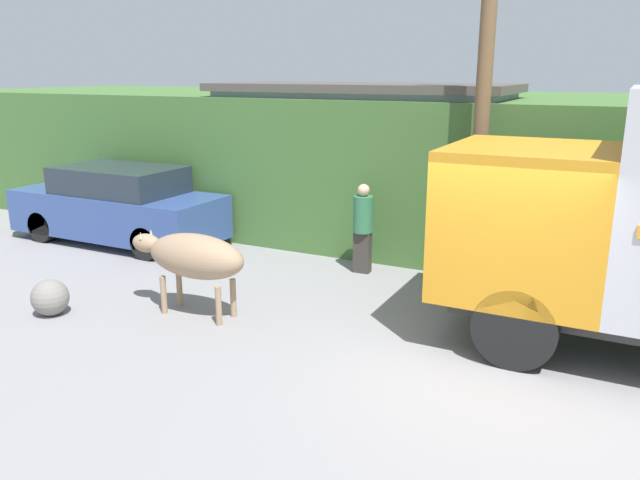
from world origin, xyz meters
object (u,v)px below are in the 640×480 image
(brown_cow, at_px, (193,256))
(parked_suv, at_px, (118,206))
(pedestrian_on_hill, at_px, (363,225))
(roadside_rock, at_px, (50,297))
(utility_pole, at_px, (484,82))

(brown_cow, bearing_deg, parked_suv, 157.05)
(pedestrian_on_hill, relative_size, roadside_rock, 2.96)
(pedestrian_on_hill, height_order, utility_pole, utility_pole)
(parked_suv, bearing_deg, utility_pole, 4.18)
(brown_cow, bearing_deg, utility_pole, 53.47)
(utility_pole, xyz_separation_m, roadside_rock, (-5.30, -4.24, -3.11))
(utility_pole, bearing_deg, roadside_rock, -141.33)
(brown_cow, height_order, utility_pole, utility_pole)
(brown_cow, relative_size, roadside_rock, 3.64)
(pedestrian_on_hill, bearing_deg, brown_cow, 61.05)
(parked_suv, relative_size, roadside_rock, 8.52)
(parked_suv, relative_size, pedestrian_on_hill, 2.88)
(pedestrian_on_hill, bearing_deg, roadside_rock, 46.50)
(brown_cow, distance_m, utility_pole, 5.29)
(pedestrian_on_hill, xyz_separation_m, utility_pole, (1.94, 0.21, 2.50))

